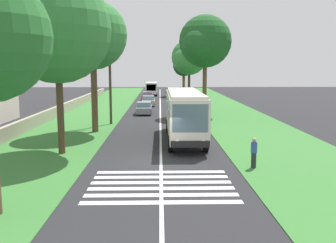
# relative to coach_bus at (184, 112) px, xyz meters

# --- Properties ---
(ground) EXTENTS (160.00, 160.00, 0.00)m
(ground) POSITION_rel_coach_bus_xyz_m (-6.31, 1.80, -2.15)
(ground) COLOR #262628
(grass_verge_left) EXTENTS (120.00, 8.00, 0.04)m
(grass_verge_left) POSITION_rel_coach_bus_xyz_m (8.69, 10.00, -2.13)
(grass_verge_left) COLOR #387533
(grass_verge_left) RESTS_ON ground
(grass_verge_right) EXTENTS (120.00, 8.00, 0.04)m
(grass_verge_right) POSITION_rel_coach_bus_xyz_m (8.69, -6.40, -2.13)
(grass_verge_right) COLOR #387533
(grass_verge_right) RESTS_ON ground
(centre_line) EXTENTS (110.00, 0.16, 0.01)m
(centre_line) POSITION_rel_coach_bus_xyz_m (8.69, 1.80, -2.14)
(centre_line) COLOR silver
(centre_line) RESTS_ON ground
(coach_bus) EXTENTS (11.16, 2.62, 3.73)m
(coach_bus) POSITION_rel_coach_bus_xyz_m (0.00, 0.00, 0.00)
(coach_bus) COLOR silver
(coach_bus) RESTS_ON ground
(zebra_crossing) EXTENTS (4.95, 6.80, 0.01)m
(zebra_crossing) POSITION_rel_coach_bus_xyz_m (-10.90, 1.80, -2.14)
(zebra_crossing) COLOR silver
(zebra_crossing) RESTS_ON ground
(trailing_car_0) EXTENTS (4.30, 1.78, 1.43)m
(trailing_car_0) POSITION_rel_coach_bus_xyz_m (16.11, 3.72, -1.48)
(trailing_car_0) COLOR gray
(trailing_car_0) RESTS_ON ground
(trailing_car_1) EXTENTS (4.30, 1.78, 1.43)m
(trailing_car_1) POSITION_rel_coach_bus_xyz_m (25.30, 3.47, -1.48)
(trailing_car_1) COLOR #B7A893
(trailing_car_1) RESTS_ON ground
(trailing_car_2) EXTENTS (4.30, 1.78, 1.43)m
(trailing_car_2) POSITION_rel_coach_bus_xyz_m (34.02, 3.86, -1.48)
(trailing_car_2) COLOR #B21E1E
(trailing_car_2) RESTS_ON ground
(trailing_minibus_0) EXTENTS (6.00, 2.14, 2.53)m
(trailing_minibus_0) POSITION_rel_coach_bus_xyz_m (44.24, 3.43, -0.60)
(trailing_minibus_0) COLOR silver
(trailing_minibus_0) RESTS_ON ground
(roadside_tree_left_0) EXTENTS (6.67, 5.71, 10.97)m
(roadside_tree_left_0) POSITION_rel_coach_bus_xyz_m (3.92, 7.49, 5.84)
(roadside_tree_left_0) COLOR brown
(roadside_tree_left_0) RESTS_ON grass_verge_left
(roadside_tree_left_1) EXTENTS (7.71, 6.73, 11.19)m
(roadside_tree_left_1) POSITION_rel_coach_bus_xyz_m (-4.16, 8.30, 5.56)
(roadside_tree_left_1) COLOR #4C3826
(roadside_tree_left_1) RESTS_ON grass_verge_left
(roadside_tree_right_0) EXTENTS (7.01, 5.90, 11.28)m
(roadside_tree_right_0) POSITION_rel_coach_bus_xyz_m (14.91, -3.15, 6.05)
(roadside_tree_right_0) COLOR brown
(roadside_tree_right_0) RESTS_ON grass_verge_right
(roadside_tree_right_1) EXTENTS (5.75, 4.79, 8.16)m
(roadside_tree_right_1) POSITION_rel_coach_bus_xyz_m (55.29, -3.36, 3.50)
(roadside_tree_right_1) COLOR brown
(roadside_tree_right_1) RESTS_ON grass_verge_right
(roadside_tree_right_2) EXTENTS (7.86, 6.73, 10.61)m
(roadside_tree_right_2) POSITION_rel_coach_bus_xyz_m (43.68, -3.58, 4.97)
(roadside_tree_right_2) COLOR #3D2D1E
(roadside_tree_right_2) RESTS_ON grass_verge_right
(utility_pole) EXTENTS (0.24, 1.40, 8.40)m
(utility_pole) POSITION_rel_coach_bus_xyz_m (8.05, 6.60, 2.24)
(utility_pole) COLOR #473828
(utility_pole) RESTS_ON grass_verge_left
(roadside_wall) EXTENTS (70.00, 0.40, 1.11)m
(roadside_wall) POSITION_rel_coach_bus_xyz_m (13.69, 13.40, -1.55)
(roadside_wall) COLOR #9E937F
(roadside_wall) RESTS_ON grass_verge_left
(pedestrian) EXTENTS (0.34, 0.34, 1.69)m
(pedestrian) POSITION_rel_coach_bus_xyz_m (-8.04, -3.31, -1.24)
(pedestrian) COLOR #26262D
(pedestrian) RESTS_ON grass_verge_right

